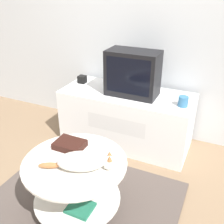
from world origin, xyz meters
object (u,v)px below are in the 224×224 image
(tv, at_px, (133,73))
(speaker, at_px, (82,79))
(dvd_box, at_px, (70,145))
(cat, at_px, (84,161))

(tv, relative_size, speaker, 6.20)
(dvd_box, relative_size, cat, 0.45)
(tv, relative_size, cat, 1.04)
(tv, xyz_separation_m, speaker, (-0.63, 0.08, -0.18))
(speaker, bearing_deg, tv, -7.24)
(dvd_box, distance_m, cat, 0.28)
(dvd_box, bearing_deg, speaker, 115.51)
(tv, height_order, cat, tv)
(speaker, relative_size, cat, 0.17)
(dvd_box, bearing_deg, tv, 81.96)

